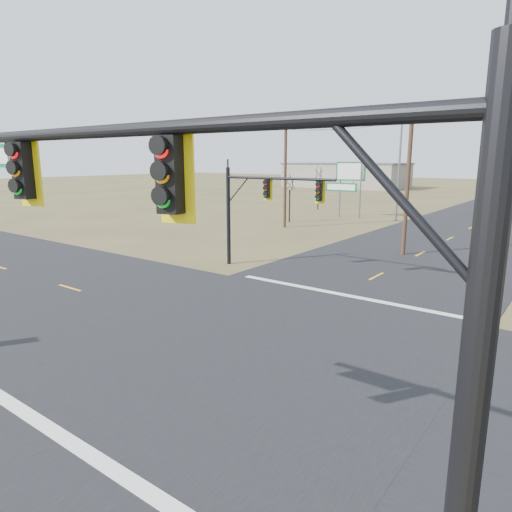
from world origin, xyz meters
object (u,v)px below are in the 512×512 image
Objects in this scene: bare_tree_a at (290,182)px; bare_tree_b at (319,173)px; highway_sign at (351,179)px; streetlight_c at (401,165)px; utility_pole_near at (408,181)px; mast_arm_near at (195,242)px; utility_pole_far at (285,174)px; mast_arm_far at (270,197)px.

bare_tree_b reaches higher than bare_tree_a.
highway_sign is 5.83m from streetlight_c.
streetlight_c is (-6.78, 17.79, 0.84)m from utility_pole_near.
mast_arm_near is 1.10× the size of utility_pole_near.
highway_sign reaches higher than bare_tree_a.
bare_tree_b is at bearing 108.44° from utility_pole_far.
bare_tree_b is (-3.84, 13.12, 0.58)m from bare_tree_a.
mast_arm_far reaches higher than bare_tree_a.
highway_sign is at bearing 125.77° from utility_pole_near.
bare_tree_b is at bearing 105.13° from mast_arm_near.
streetlight_c reaches higher than mast_arm_near.
mast_arm_far is 27.86m from highway_sign.
utility_pole_far is (-14.09, 6.11, 0.05)m from utility_pole_near.
mast_arm_near is 1.09× the size of utility_pole_far.
mast_arm_near is 47.06m from streetlight_c.
bare_tree_a is (-15.81, 9.66, -0.91)m from utility_pole_near.
utility_pole_far is 1.87× the size of bare_tree_a.
streetlight_c is (-1.97, 27.44, 1.57)m from mast_arm_far.
highway_sign is at bearing 89.26° from mast_arm_far.
streetlight_c is (7.31, 11.68, 0.79)m from utility_pole_far.
utility_pole_far reaches higher than highway_sign.
streetlight_c is 1.98× the size of bare_tree_a.
bare_tree_a is at bearing 115.86° from utility_pole_far.
mast_arm_far is (-11.19, 17.74, -1.08)m from mast_arm_near.
utility_pole_near is 15.36m from utility_pole_far.
streetlight_c is 12.28m from bare_tree_a.
streetlight_c is 13.85m from bare_tree_b.
mast_arm_near is 1.26× the size of mast_arm_far.
mast_arm_near is at bearing -58.56° from utility_pole_far.
streetlight_c is at bearing 57.95° from utility_pole_far.
bare_tree_b is (-14.84, 32.43, 0.40)m from mast_arm_far.
utility_pole_far is 4.05m from bare_tree_a.
utility_pole_near is at bearing -31.41° from bare_tree_a.
utility_pole_near reaches higher than mast_arm_far.
streetlight_c is (5.59, 0.62, 1.57)m from highway_sign.
utility_pole_far is at bearing 104.02° from mast_arm_far.
bare_tree_a is (-22.20, 37.04, -1.25)m from mast_arm_near.
utility_pole_near reaches higher than bare_tree_a.
utility_pole_far reaches higher than bare_tree_b.
bare_tree_b is (-7.28, 5.61, 0.40)m from highway_sign.
utility_pole_far is 1.66× the size of bare_tree_b.
bare_tree_a is at bearing -138.60° from streetlight_c.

